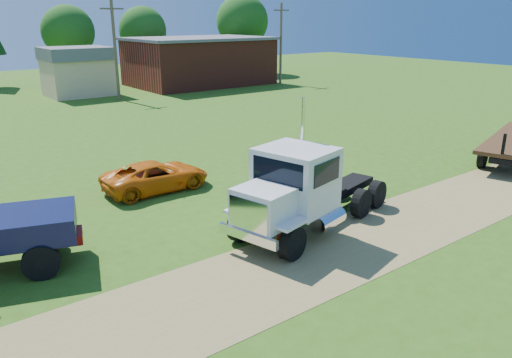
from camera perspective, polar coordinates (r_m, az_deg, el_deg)
ground at (r=18.02m, az=11.42°, el=-7.07°), size 140.00×140.00×0.00m
dirt_track at (r=18.02m, az=11.42°, el=-7.05°), size 120.00×4.20×0.01m
white_semi_tractor at (r=17.84m, az=4.75°, el=-1.37°), size 8.08×4.23×4.77m
orange_pickup at (r=23.02m, az=-11.35°, el=0.34°), size 4.83×2.23×1.34m
spectator_a at (r=16.35m, az=3.07°, el=-6.02°), size 0.74×0.76×1.76m
spectator_b at (r=23.11m, az=5.32°, el=1.05°), size 0.79×0.62×1.61m
brick_building at (r=59.23m, az=-6.50°, el=13.26°), size 15.40×10.40×5.30m
tan_shed at (r=53.40m, az=-19.70°, el=11.57°), size 6.20×5.40×4.70m
utility_poles at (r=49.22m, az=-15.81°, el=14.15°), size 42.20×0.28×9.00m
tree_row at (r=61.51m, az=-27.14°, el=15.46°), size 59.04×14.23×11.52m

